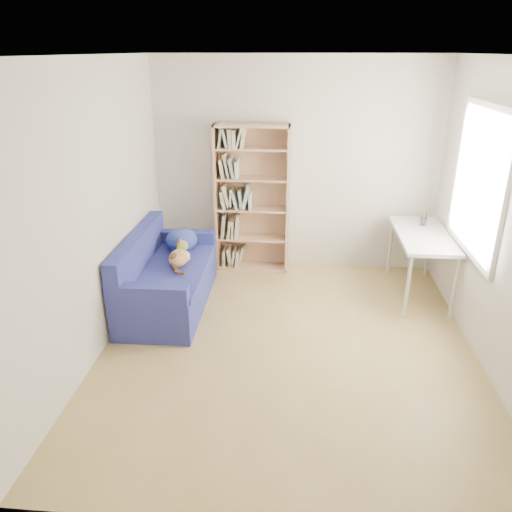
{
  "coord_description": "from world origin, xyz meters",
  "views": [
    {
      "loc": [
        0.05,
        -4.12,
        2.64
      ],
      "look_at": [
        -0.33,
        0.17,
        0.85
      ],
      "focal_mm": 35.0,
      "sensor_mm": 36.0,
      "label": 1
    }
  ],
  "objects": [
    {
      "name": "ground",
      "position": [
        0.0,
        0.0,
        0.0
      ],
      "size": [
        4.0,
        4.0,
        0.0
      ],
      "primitive_type": "plane",
      "color": "#A6874B",
      "rests_on": "ground"
    },
    {
      "name": "sofa",
      "position": [
        -1.37,
        0.75,
        0.32
      ],
      "size": [
        0.82,
        1.68,
        0.82
      ],
      "rotation": [
        0.0,
        0.0,
        0.01
      ],
      "color": "navy",
      "rests_on": "ground"
    },
    {
      "name": "room_shell",
      "position": [
        0.1,
        0.03,
        1.64
      ],
      "size": [
        3.54,
        4.04,
        2.62
      ],
      "color": "silver",
      "rests_on": "ground"
    },
    {
      "name": "pen_cup",
      "position": [
        1.5,
        1.52,
        0.8
      ],
      "size": [
        0.08,
        0.08,
        0.15
      ],
      "color": "white",
      "rests_on": "desk"
    },
    {
      "name": "bookshelf",
      "position": [
        -0.52,
        1.84,
        0.84
      ],
      "size": [
        0.91,
        0.28,
        1.83
      ],
      "color": "tan",
      "rests_on": "ground"
    },
    {
      "name": "desk",
      "position": [
        1.45,
        1.23,
        0.68
      ],
      "size": [
        0.57,
        1.24,
        0.75
      ],
      "color": "silver",
      "rests_on": "ground"
    }
  ]
}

